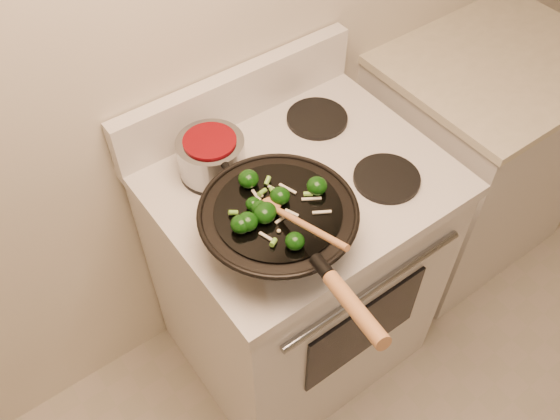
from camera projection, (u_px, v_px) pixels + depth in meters
stove at (295, 270)px, 1.95m from camera, size 0.78×0.67×1.08m
counter_unit at (471, 157)px, 2.31m from camera, size 0.76×0.62×0.91m
wok at (279, 225)px, 1.39m from camera, size 0.38×0.62×0.23m
stirfry at (268, 207)px, 1.34m from camera, size 0.26×0.26×0.04m
wooden_spoon at (290, 217)px, 1.30m from camera, size 0.06×0.27×0.10m
saucepan at (212, 155)px, 1.56m from camera, size 0.18×0.29×0.11m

